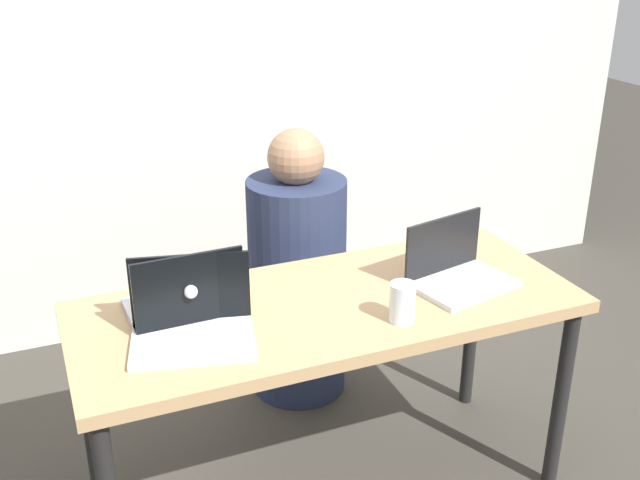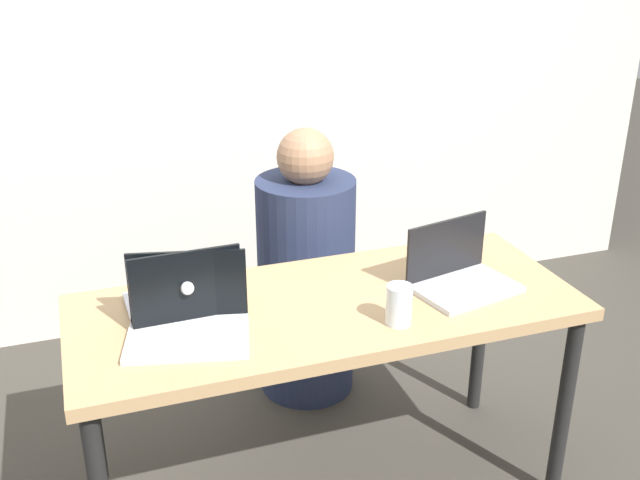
# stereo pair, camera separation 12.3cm
# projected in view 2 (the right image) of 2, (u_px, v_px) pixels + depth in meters

# --- Properties ---
(back_wall) EXTENTS (4.50, 0.10, 2.48)m
(back_wall) POSITION_uv_depth(u_px,v_px,m) (220.00, 57.00, 3.29)
(back_wall) COLOR beige
(back_wall) RESTS_ON ground
(desk) EXTENTS (1.54, 0.63, 0.73)m
(desk) POSITION_uv_depth(u_px,v_px,m) (327.00, 323.00, 2.30)
(desk) COLOR tan
(desk) RESTS_ON ground
(person_at_center) EXTENTS (0.48, 0.48, 1.10)m
(person_at_center) POSITION_uv_depth(u_px,v_px,m) (306.00, 279.00, 2.96)
(person_at_center) COLOR #242D49
(person_at_center) RESTS_ON ground
(laptop_back_left) EXTENTS (0.32, 0.27, 0.23)m
(laptop_back_left) POSITION_uv_depth(u_px,v_px,m) (183.00, 297.00, 2.20)
(laptop_back_left) COLOR silver
(laptop_back_left) RESTS_ON desk
(laptop_front_right) EXTENTS (0.35, 0.28, 0.20)m
(laptop_front_right) POSITION_uv_depth(u_px,v_px,m) (459.00, 274.00, 2.35)
(laptop_front_right) COLOR silver
(laptop_front_right) RESTS_ON desk
(laptop_front_left) EXTENTS (0.38, 0.30, 0.22)m
(laptop_front_left) POSITION_uv_depth(u_px,v_px,m) (188.00, 319.00, 2.08)
(laptop_front_left) COLOR silver
(laptop_front_left) RESTS_ON desk
(water_glass_right) EXTENTS (0.08, 0.08, 0.12)m
(water_glass_right) POSITION_uv_depth(u_px,v_px,m) (399.00, 307.00, 2.14)
(water_glass_right) COLOR silver
(water_glass_right) RESTS_ON desk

